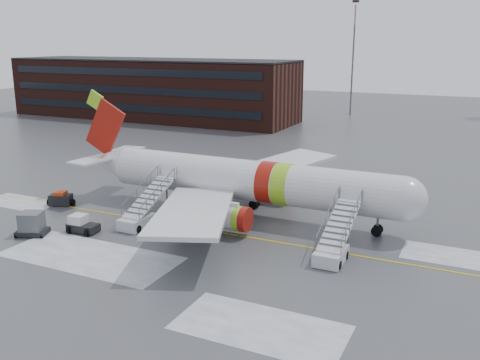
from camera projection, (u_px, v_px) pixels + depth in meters
The scene contains 9 objects.
ground at pixel (219, 228), 47.38m from camera, with size 260.00×260.00×0.00m, color #494C4F.
airliner at pixel (240, 180), 50.13m from camera, with size 35.03×32.97×11.18m.
airstair_fwd at pixel (334, 246), 40.45m from camera, with size 2.05×7.70×3.48m.
airstair_aft at pixel (141, 214), 47.81m from camera, with size 2.05×7.70×3.48m.
pushback_tug at pixel (82, 225), 46.25m from camera, with size 2.72×2.10×1.51m.
uld_container at pixel (32, 224), 45.46m from camera, with size 2.96×2.60×2.01m.
baggage_tractor at pixel (61, 199), 53.72m from camera, with size 2.92×1.96×1.43m.
terminal_building at pixel (151, 88), 112.51m from camera, with size 62.00×16.11×12.30m.
light_mast_far_n at pixel (353, 51), 115.27m from camera, with size 1.20×1.20×24.25m.
Camera 1 is at (20.88, -39.60, 16.20)m, focal length 40.00 mm.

